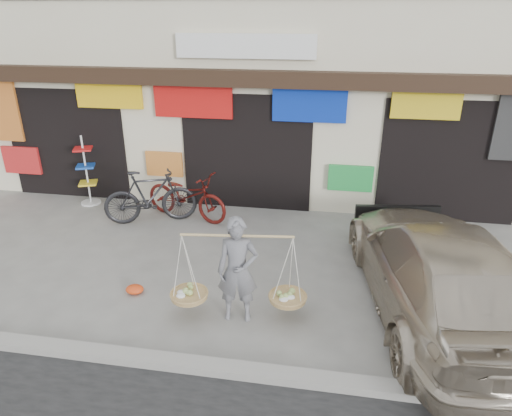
% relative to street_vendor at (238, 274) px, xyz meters
% --- Properties ---
extents(ground, '(70.00, 70.00, 0.00)m').
position_rel_street_vendor_xyz_m(ground, '(-0.67, 0.81, -0.78)').
color(ground, gray).
rests_on(ground, ground).
extents(kerb, '(70.00, 0.25, 0.12)m').
position_rel_street_vendor_xyz_m(kerb, '(-0.67, -1.19, -0.72)').
color(kerb, gray).
rests_on(kerb, ground).
extents(shophouse_block, '(14.00, 6.32, 7.00)m').
position_rel_street_vendor_xyz_m(shophouse_block, '(-0.67, 7.22, 2.67)').
color(shophouse_block, beige).
rests_on(shophouse_block, ground).
extents(street_vendor, '(2.06, 0.74, 1.68)m').
position_rel_street_vendor_xyz_m(street_vendor, '(0.00, 0.00, 0.00)').
color(street_vendor, slate).
rests_on(street_vendor, ground).
extents(bike_1, '(2.10, 1.26, 1.22)m').
position_rel_street_vendor_xyz_m(bike_1, '(-2.61, 3.10, -0.17)').
color(bike_1, black).
rests_on(bike_1, ground).
extents(bike_2, '(2.21, 1.33, 1.10)m').
position_rel_street_vendor_xyz_m(bike_2, '(-1.90, 3.45, -0.23)').
color(bike_2, '#52120E').
rests_on(bike_2, ground).
extents(suv, '(2.78, 5.37, 1.49)m').
position_rel_street_vendor_xyz_m(suv, '(3.01, 0.68, -0.04)').
color(suv, '#BBAD96').
rests_on(suv, ground).
extents(display_rack, '(0.53, 0.53, 1.72)m').
position_rel_street_vendor_xyz_m(display_rack, '(-4.52, 3.86, -0.09)').
color(display_rack, silver).
rests_on(display_rack, ground).
extents(red_bag, '(0.31, 0.25, 0.14)m').
position_rel_street_vendor_xyz_m(red_bag, '(-1.86, 0.36, -0.71)').
color(red_bag, red).
rests_on(red_bag, ground).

